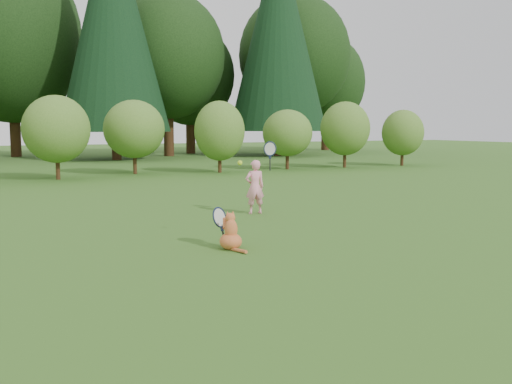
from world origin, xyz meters
name	(u,v)px	position (x,y,z in m)	size (l,w,h in m)	color
ground	(267,244)	(0.00, 0.00, 0.00)	(100.00, 100.00, 0.00)	#255618
shrub_row	(101,137)	(0.00, 13.00, 1.40)	(28.00, 3.00, 2.80)	#416D22
woodland_backdrop	(58,11)	(0.00, 23.00, 7.50)	(48.00, 10.00, 15.00)	black
child	(255,186)	(1.15, 2.79, 0.58)	(0.62, 0.36, 1.65)	pink
cat	(230,230)	(-0.65, -0.09, 0.28)	(0.45, 0.80, 0.75)	#B95C23
tennis_ball	(240,163)	(-0.20, 0.55, 1.21)	(0.08, 0.08, 0.08)	#B6E51A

